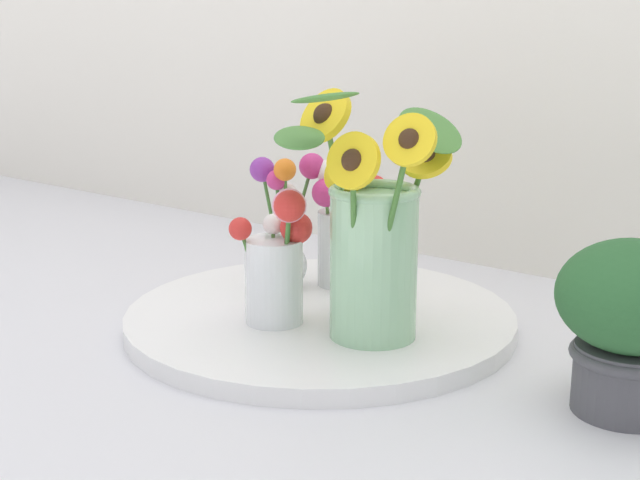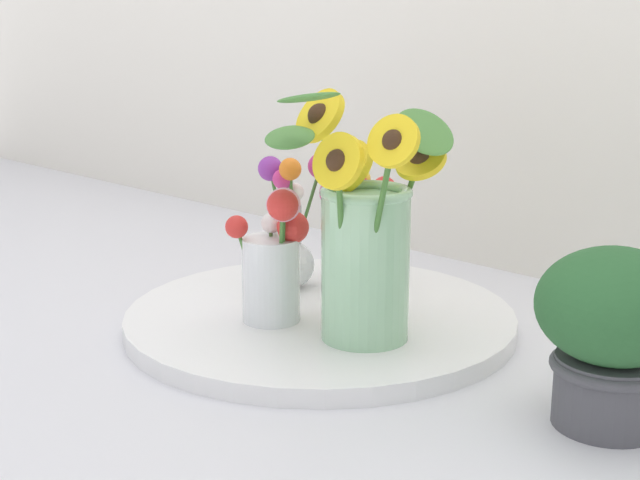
{
  "view_description": "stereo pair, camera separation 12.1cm",
  "coord_description": "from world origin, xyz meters",
  "px_view_note": "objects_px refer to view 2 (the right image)",
  "views": [
    {
      "loc": [
        0.73,
        -0.85,
        0.42
      ],
      "look_at": [
        0.01,
        0.07,
        0.13
      ],
      "focal_mm": 50.0,
      "sensor_mm": 36.0,
      "label": 1
    },
    {
      "loc": [
        0.82,
        -0.77,
        0.42
      ],
      "look_at": [
        0.01,
        0.07,
        0.13
      ],
      "focal_mm": 50.0,
      "sensor_mm": 36.0,
      "label": 2
    }
  ],
  "objects_px": {
    "serving_tray": "(320,319)",
    "vase_small_center": "(273,262)",
    "mason_jar_sunflowers": "(363,240)",
    "vase_small_back": "(352,230)",
    "vase_bulb_right": "(292,232)",
    "potted_plant": "(613,328)"
  },
  "relations": [
    {
      "from": "vase_bulb_right",
      "to": "potted_plant",
      "type": "height_order",
      "value": "vase_bulb_right"
    },
    {
      "from": "mason_jar_sunflowers",
      "to": "vase_small_center",
      "type": "distance_m",
      "value": 0.14
    },
    {
      "from": "potted_plant",
      "to": "vase_small_center",
      "type": "bearing_deg",
      "value": -171.48
    },
    {
      "from": "potted_plant",
      "to": "vase_small_back",
      "type": "bearing_deg",
      "value": 164.69
    },
    {
      "from": "serving_tray",
      "to": "vase_small_center",
      "type": "height_order",
      "value": "vase_small_center"
    },
    {
      "from": "vase_small_center",
      "to": "potted_plant",
      "type": "height_order",
      "value": "vase_small_center"
    },
    {
      "from": "potted_plant",
      "to": "serving_tray",
      "type": "bearing_deg",
      "value": 178.61
    },
    {
      "from": "vase_small_center",
      "to": "vase_small_back",
      "type": "xyz_separation_m",
      "value": [
        -0.04,
        0.2,
        0.0
      ]
    },
    {
      "from": "serving_tray",
      "to": "vase_bulb_right",
      "type": "xyz_separation_m",
      "value": [
        -0.1,
        0.05,
        0.1
      ]
    },
    {
      "from": "serving_tray",
      "to": "potted_plant",
      "type": "bearing_deg",
      "value": -1.39
    },
    {
      "from": "serving_tray",
      "to": "mason_jar_sunflowers",
      "type": "relative_size",
      "value": 1.67
    },
    {
      "from": "mason_jar_sunflowers",
      "to": "vase_small_back",
      "type": "relative_size",
      "value": 1.68
    },
    {
      "from": "serving_tray",
      "to": "mason_jar_sunflowers",
      "type": "height_order",
      "value": "mason_jar_sunflowers"
    },
    {
      "from": "vase_small_center",
      "to": "vase_small_back",
      "type": "height_order",
      "value": "vase_small_back"
    },
    {
      "from": "serving_tray",
      "to": "vase_bulb_right",
      "type": "distance_m",
      "value": 0.15
    },
    {
      "from": "vase_bulb_right",
      "to": "vase_small_back",
      "type": "distance_m",
      "value": 0.09
    },
    {
      "from": "serving_tray",
      "to": "potted_plant",
      "type": "relative_size",
      "value": 2.79
    },
    {
      "from": "mason_jar_sunflowers",
      "to": "potted_plant",
      "type": "distance_m",
      "value": 0.32
    },
    {
      "from": "mason_jar_sunflowers",
      "to": "potted_plant",
      "type": "relative_size",
      "value": 1.66
    },
    {
      "from": "vase_small_center",
      "to": "serving_tray",
      "type": "bearing_deg",
      "value": 80.57
    },
    {
      "from": "serving_tray",
      "to": "vase_small_back",
      "type": "bearing_deg",
      "value": 112.42
    },
    {
      "from": "mason_jar_sunflowers",
      "to": "vase_bulb_right",
      "type": "height_order",
      "value": "mason_jar_sunflowers"
    }
  ]
}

